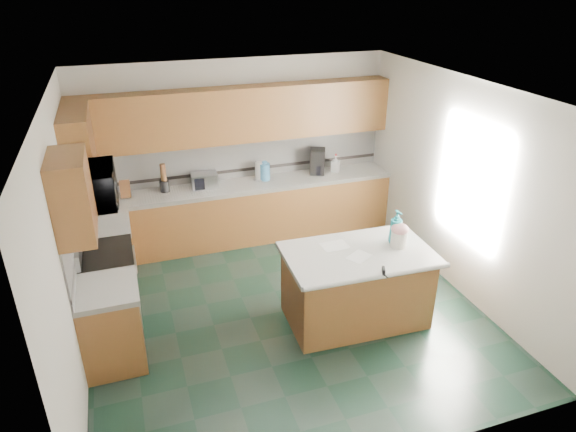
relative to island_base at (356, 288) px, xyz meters
name	(u,v)px	position (x,y,z in m)	size (l,w,h in m)	color
floor	(286,311)	(-0.74, 0.40, -0.43)	(4.60, 4.60, 0.00)	black
ceiling	(285,92)	(-0.74, 0.40, 2.27)	(4.60, 4.60, 0.00)	white
wall_back	(237,150)	(-0.74, 2.72, 0.92)	(4.60, 0.04, 2.70)	silver
wall_front	(384,340)	(-0.74, -1.92, 0.92)	(4.60, 0.04, 2.70)	silver
wall_left	(64,244)	(-3.06, 0.40, 0.92)	(0.04, 4.60, 2.70)	silver
wall_right	(461,187)	(1.58, 0.40, 0.92)	(0.04, 4.60, 2.70)	silver
back_base_cab	(245,214)	(-0.74, 2.40, 0.00)	(4.60, 0.60, 0.86)	black
back_countertop	(243,186)	(-0.74, 2.40, 0.46)	(4.60, 0.64, 0.06)	white
back_upper_cab	(238,115)	(-0.74, 2.54, 1.51)	(4.60, 0.33, 0.78)	black
back_backsplash	(238,158)	(-0.74, 2.69, 0.81)	(4.60, 0.02, 0.63)	silver
back_accent_band	(239,170)	(-0.74, 2.68, 0.61)	(4.60, 0.01, 0.05)	black
left_base_cab_rear	(109,257)	(-2.74, 1.69, 0.00)	(0.60, 0.82, 0.86)	black
left_counter_rear	(104,225)	(-2.74, 1.69, 0.46)	(0.64, 0.82, 0.06)	white
left_base_cab_front	(112,326)	(-2.74, 0.16, 0.00)	(0.60, 0.72, 0.86)	black
left_counter_front	(105,290)	(-2.74, 0.16, 0.46)	(0.64, 0.72, 0.06)	white
left_backsplash	(72,230)	(-3.03, 0.95, 0.81)	(0.02, 2.30, 0.63)	silver
left_accent_band	(76,245)	(-3.02, 0.95, 0.61)	(0.01, 2.30, 0.05)	black
left_upper_cab_rear	(78,144)	(-2.88, 1.83, 1.51)	(0.33, 1.09, 0.78)	black
left_upper_cab_front	(72,196)	(-2.88, 0.16, 1.51)	(0.33, 0.72, 0.78)	black
range_body	(110,288)	(-2.74, 0.90, 0.01)	(0.60, 0.76, 0.88)	#B7B7BC
range_oven_door	(136,287)	(-2.45, 0.90, -0.03)	(0.02, 0.68, 0.55)	black
range_cooktop	(104,254)	(-2.74, 0.90, 0.47)	(0.62, 0.78, 0.04)	black
range_handle	(135,259)	(-2.42, 0.90, 0.35)	(0.02, 0.02, 0.66)	#B7B7BC
range_backguard	(78,249)	(-3.00, 0.90, 0.59)	(0.06, 0.76, 0.18)	#B7B7BC
microwave	(92,186)	(-2.74, 0.90, 1.30)	(0.73, 0.50, 0.41)	#B7B7BC
island_base	(356,288)	(0.00, 0.00, 0.00)	(1.58, 0.90, 0.86)	black
island_top	(358,254)	(0.00, 0.00, 0.46)	(1.68, 1.00, 0.06)	white
island_bullnose	(379,277)	(0.00, -0.50, 0.46)	(0.06, 0.06, 1.68)	white
treat_jar	(399,239)	(0.49, -0.03, 0.59)	(0.18, 0.18, 0.19)	silver
treat_jar_lid	(400,229)	(0.49, -0.03, 0.71)	(0.20, 0.20, 0.13)	#CF898D
treat_jar_knob	(400,226)	(0.49, -0.03, 0.76)	(0.02, 0.02, 0.07)	tan
treat_jar_knob_end_l	(398,226)	(0.46, -0.03, 0.76)	(0.04, 0.04, 0.04)	tan
treat_jar_knob_end_r	(403,225)	(0.53, -0.03, 0.76)	(0.04, 0.04, 0.04)	tan
soap_bottle_island	(396,227)	(0.49, 0.06, 0.70)	(0.16, 0.16, 0.41)	teal
paper_sheet_a	(359,257)	(-0.04, -0.10, 0.49)	(0.27, 0.20, 0.00)	white
paper_sheet_b	(335,246)	(-0.20, 0.22, 0.49)	(0.31, 0.23, 0.00)	white
clamp_body	(383,272)	(0.06, -0.48, 0.50)	(0.03, 0.10, 0.09)	black
clamp_handle	(386,276)	(0.06, -0.54, 0.48)	(0.02, 0.02, 0.07)	black
knife_block	(125,189)	(-2.43, 2.45, 0.62)	(0.14, 0.11, 0.25)	#472814
utensil_crock	(165,186)	(-1.88, 2.48, 0.57)	(0.14, 0.14, 0.17)	black
utensil_bundle	(163,172)	(-1.88, 2.48, 0.78)	(0.08, 0.08, 0.25)	#472814
toaster_oven	(205,181)	(-1.31, 2.45, 0.60)	(0.37, 0.26, 0.22)	#B7B7BC
toaster_oven_door	(206,183)	(-1.31, 2.33, 0.60)	(0.33, 0.01, 0.18)	black
paper_towel	(259,171)	(-0.47, 2.50, 0.63)	(0.12, 0.12, 0.27)	white
paper_towel_base	(259,179)	(-0.47, 2.50, 0.50)	(0.18, 0.18, 0.01)	#B7B7BC
water_jug	(265,172)	(-0.39, 2.46, 0.62)	(0.16, 0.16, 0.26)	#488BBC
water_jug_neck	(265,163)	(-0.39, 2.46, 0.77)	(0.07, 0.07, 0.04)	#488BBC
coffee_maker	(317,161)	(0.47, 2.48, 0.69)	(0.23, 0.25, 0.39)	black
coffee_carafe	(319,169)	(0.47, 2.42, 0.57)	(0.16, 0.16, 0.16)	black
soap_bottle_back	(336,164)	(0.77, 2.45, 0.62)	(0.12, 0.12, 0.26)	white
soap_back_cap	(336,155)	(0.77, 2.45, 0.77)	(0.02, 0.02, 0.03)	red
window_light_proxy	(470,182)	(1.55, 0.20, 1.07)	(0.02, 1.40, 1.10)	white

